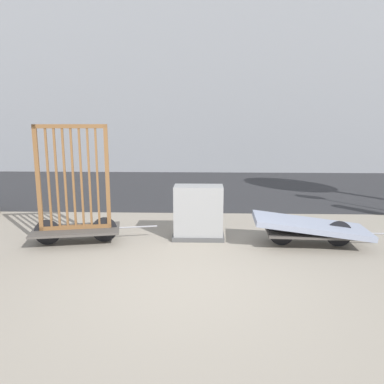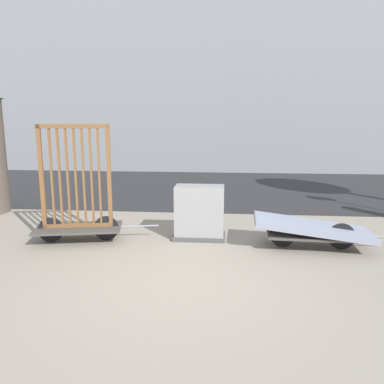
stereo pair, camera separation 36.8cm
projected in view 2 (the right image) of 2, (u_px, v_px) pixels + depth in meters
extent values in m
plane|color=gray|center=(181.00, 283.00, 5.13)|extent=(60.00, 60.00, 0.00)
cube|color=#2D2D30|center=(208.00, 187.00, 12.65)|extent=(56.00, 7.40, 0.01)
cube|color=gray|center=(215.00, 68.00, 17.38)|extent=(48.00, 4.00, 9.26)
cube|color=#4C4742|center=(79.00, 228.00, 6.88)|extent=(1.66, 1.07, 0.04)
cylinder|color=black|center=(106.00, 228.00, 6.94)|extent=(0.46, 0.13, 0.46)
cylinder|color=black|center=(51.00, 230.00, 6.83)|extent=(0.46, 0.13, 0.46)
cylinder|color=gray|center=(140.00, 226.00, 7.00)|extent=(0.69, 0.17, 0.03)
cube|color=brown|center=(78.00, 225.00, 6.87)|extent=(1.24, 0.32, 0.07)
cube|color=brown|center=(73.00, 126.00, 6.54)|extent=(1.24, 0.32, 0.07)
cube|color=brown|center=(42.00, 177.00, 6.64)|extent=(0.08, 0.08, 1.86)
cube|color=brown|center=(109.00, 176.00, 6.77)|extent=(0.08, 0.08, 1.86)
cube|color=brown|center=(52.00, 177.00, 6.66)|extent=(0.05, 0.06, 1.79)
cube|color=brown|center=(60.00, 177.00, 6.67)|extent=(0.05, 0.06, 1.79)
cube|color=brown|center=(68.00, 177.00, 6.69)|extent=(0.05, 0.06, 1.79)
cube|color=brown|center=(76.00, 177.00, 6.70)|extent=(0.05, 0.06, 1.79)
cube|color=brown|center=(84.00, 177.00, 6.72)|extent=(0.05, 0.06, 1.79)
cube|color=brown|center=(91.00, 177.00, 6.73)|extent=(0.05, 0.06, 1.79)
cube|color=brown|center=(99.00, 176.00, 6.75)|extent=(0.05, 0.06, 1.79)
cube|color=#4C4742|center=(312.00, 234.00, 6.50)|extent=(1.56, 0.84, 0.04)
cylinder|color=black|center=(342.00, 236.00, 6.44)|extent=(0.46, 0.05, 0.46)
cylinder|color=black|center=(283.00, 234.00, 6.57)|extent=(0.46, 0.05, 0.46)
cylinder|color=gray|center=(380.00, 237.00, 6.36)|extent=(0.70, 0.06, 0.03)
cube|color=#8C93A8|center=(312.00, 227.00, 6.48)|extent=(2.02, 0.96, 0.32)
cube|color=#4C4C4C|center=(199.00, 236.00, 7.07)|extent=(0.96, 0.54, 0.08)
cube|color=gray|center=(200.00, 212.00, 6.99)|extent=(0.90, 0.48, 1.01)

